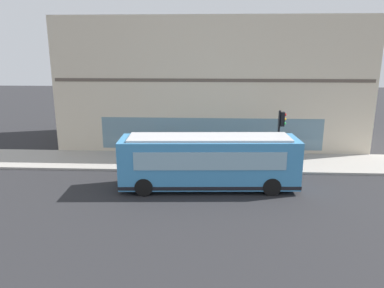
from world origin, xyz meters
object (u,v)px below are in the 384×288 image
(city_bus_nearside, at_px, (209,162))
(pedestrian_near_building_entrance, at_px, (190,147))
(fire_hydrant, at_px, (292,163))
(traffic_light_near_corner, at_px, (281,129))
(pedestrian_near_hydrant, at_px, (288,147))

(city_bus_nearside, bearing_deg, pedestrian_near_building_entrance, 15.06)
(fire_hydrant, bearing_deg, traffic_light_near_corner, 112.12)
(city_bus_nearside, height_order, pedestrian_near_building_entrance, city_bus_nearside)
(pedestrian_near_building_entrance, relative_size, pedestrian_near_hydrant, 0.94)
(pedestrian_near_hydrant, bearing_deg, pedestrian_near_building_entrance, 91.29)
(traffic_light_near_corner, xyz_separation_m, pedestrian_near_building_entrance, (1.86, 5.89, -1.76))
(city_bus_nearside, height_order, pedestrian_near_hydrant, city_bus_nearside)
(city_bus_nearside, xyz_separation_m, pedestrian_near_hydrant, (5.09, -5.52, -0.36))
(traffic_light_near_corner, bearing_deg, city_bus_nearside, 123.95)
(fire_hydrant, distance_m, pedestrian_near_building_entrance, 7.04)
(traffic_light_near_corner, xyz_separation_m, fire_hydrant, (0.39, -0.96, -2.37))
(city_bus_nearside, distance_m, fire_hydrant, 6.61)
(city_bus_nearside, distance_m, pedestrian_near_building_entrance, 5.13)
(fire_hydrant, relative_size, pedestrian_near_hydrant, 0.41)
(traffic_light_near_corner, distance_m, fire_hydrant, 2.58)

